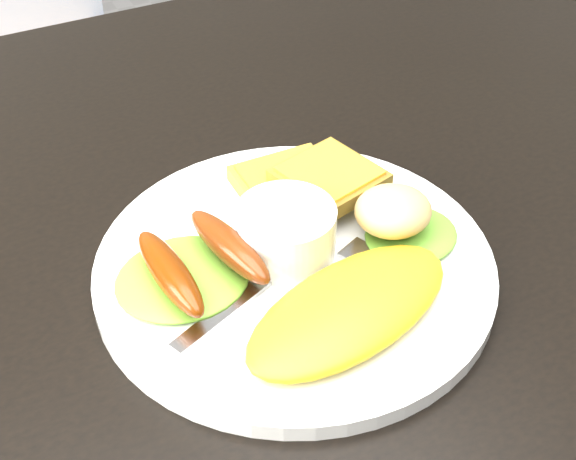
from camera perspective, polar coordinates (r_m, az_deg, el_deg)
The scene contains 14 objects.
dining_table at distance 0.64m, azimuth 5.69°, elevation 0.99°, with size 1.20×0.80×0.04m, color black.
dining_chair at distance 1.40m, azimuth -18.06°, elevation 9.28°, with size 0.37×0.37×0.04m, color tan.
person at distance 1.03m, azimuth -16.62°, elevation 10.69°, with size 0.47×0.31×1.29m, color navy.
plate at distance 0.55m, azimuth 0.47°, elevation -2.66°, with size 0.27×0.27×0.01m, color white.
lettuce_left at distance 0.53m, azimuth -7.49°, elevation -3.38°, with size 0.09×0.08×0.01m, color #5BA31C.
lettuce_right at distance 0.57m, azimuth 8.74°, elevation -0.35°, with size 0.07×0.06×0.01m, color #43912D.
omelette at distance 0.50m, azimuth 4.39°, elevation -5.61°, with size 0.16×0.07×0.02m, color gold.
sausage_a at distance 0.51m, azimuth -8.39°, elevation -3.01°, with size 0.02×0.09×0.02m, color #66250A.
sausage_b at distance 0.53m, azimuth -4.21°, elevation -1.15°, with size 0.02×0.09×0.02m, color #612A0F.
ramekin at distance 0.54m, azimuth -0.14°, elevation -0.25°, with size 0.07×0.07×0.04m, color white.
toast_a at distance 0.60m, azimuth 0.13°, elevation 3.15°, with size 0.07×0.07×0.01m, color olive.
toast_b at distance 0.59m, azimuth 2.95°, elevation 3.67°, with size 0.07×0.07×0.01m, color brown.
potato_salad at distance 0.55m, azimuth 7.48°, elevation 1.36°, with size 0.05×0.05×0.03m, color beige.
fork at distance 0.52m, azimuth -2.55°, elevation -4.28°, with size 0.14×0.01×0.00m, color #ADAFB7.
Camera 1 is at (-0.28, -0.41, 1.13)m, focal length 50.00 mm.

